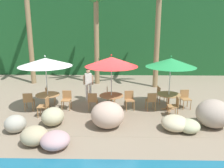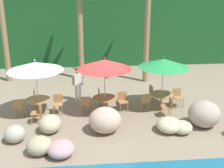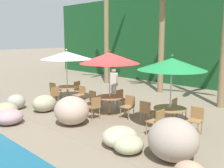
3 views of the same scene
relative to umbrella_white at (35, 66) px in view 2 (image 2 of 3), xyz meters
name	(u,v)px [view 2 (image 2 of 3)]	position (x,y,z in m)	size (l,w,h in m)	color
ground_plane	(103,113)	(2.85, -0.06, -2.25)	(120.00, 120.00, 0.00)	gray
terrace_deck	(103,113)	(2.85, -0.06, -2.24)	(18.00, 5.20, 0.01)	gray
foliage_backdrop	(95,22)	(2.85, 8.94, 0.75)	(28.00, 2.40, 6.00)	#194C23
rock_seawall	(100,130)	(2.60, -2.48, -1.85)	(16.69, 3.33, 1.09)	#A69C97
umbrella_white	(35,66)	(0.00, 0.00, 0.00)	(2.39, 2.39, 2.55)	silver
dining_table_white	(38,102)	(0.00, 0.00, -1.63)	(1.10, 1.10, 0.74)	#A37547
chair_white_seaward	(58,102)	(0.85, 0.10, -1.73)	(0.42, 0.43, 0.87)	#9E7042
chair_white_inland	(37,97)	(-0.20, 0.83, -1.73)	(0.48, 0.47, 0.87)	#9E7042
chair_white_left	(18,106)	(-0.83, -0.20, -1.73)	(0.47, 0.48, 0.87)	#9E7042
chair_white_right	(38,112)	(0.11, -0.85, -1.73)	(0.44, 0.43, 0.87)	#9E7042
umbrella_red	(104,64)	(2.95, -0.07, 0.04)	(2.36, 2.36, 2.61)	silver
dining_table_red	(105,100)	(2.95, -0.07, -1.63)	(1.10, 1.10, 0.74)	#A37547
chair_red_seaward	(123,100)	(3.78, 0.13, -1.73)	(0.47, 0.48, 0.87)	#9E7042
chair_red_inland	(101,96)	(2.83, 0.78, -1.73)	(0.44, 0.43, 0.87)	#9E7042
chair_red_left	(86,103)	(2.10, -0.12, -1.73)	(0.44, 0.45, 0.87)	#9E7042
chair_red_right	(107,110)	(2.99, -0.92, -1.73)	(0.45, 0.45, 0.87)	#9E7042
umbrella_green	(164,63)	(5.61, 0.15, -0.03)	(2.25, 2.25, 2.53)	silver
dining_table_green	(162,96)	(5.61, 0.15, -1.63)	(1.10, 1.10, 0.74)	#A37547
chair_green_seaward	(177,96)	(6.44, 0.36, -1.73)	(0.48, 0.48, 0.87)	#9E7042
chair_green_inland	(153,92)	(5.40, 0.98, -1.73)	(0.48, 0.48, 0.87)	#9E7042
chair_green_left	(145,101)	(4.78, -0.05, -1.73)	(0.47, 0.48, 0.87)	#9E7042
chair_green_right	(168,106)	(5.69, -0.70, -1.73)	(0.43, 0.42, 0.87)	#9E7042
palm_tree_nearest	(0,1)	(-2.52, 5.04, 2.42)	(3.70, 3.79, 7.14)	olive
palm_tree_second	(80,12)	(1.87, 5.05, 1.79)	(2.71, 2.74, 5.99)	olive
palm_tree_third	(148,8)	(5.66, 4.22, 2.03)	(3.57, 3.65, 6.50)	olive
waiter_in_white	(78,82)	(1.72, 1.43, -1.26)	(0.52, 0.30, 1.70)	white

